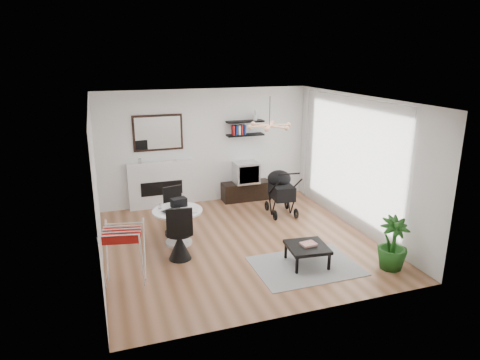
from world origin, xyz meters
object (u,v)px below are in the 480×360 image
object	(u,v)px
stroller	(281,193)
potted_plant	(393,244)
dining_table	(178,221)
coffee_table	(307,248)
fireplace	(161,179)
drying_rack	(124,255)
crt_tv	(246,172)
tv_console	(246,191)

from	to	relation	value
stroller	potted_plant	size ratio (longest dim) A/B	1.20
potted_plant	dining_table	bearing A→B (deg)	146.61
dining_table	coffee_table	world-z (taller)	dining_table
dining_table	stroller	size ratio (longest dim) A/B	0.86
stroller	fireplace	bearing A→B (deg)	158.29
dining_table	drying_rack	bearing A→B (deg)	-132.06
dining_table	stroller	distance (m)	2.63
fireplace	crt_tv	bearing A→B (deg)	-4.05
dining_table	tv_console	bearing A→B (deg)	43.96
tv_console	crt_tv	bearing A→B (deg)	-161.14
fireplace	drying_rack	size ratio (longest dim) A/B	2.31
tv_console	potted_plant	size ratio (longest dim) A/B	1.32
crt_tv	stroller	distance (m)	1.22
potted_plant	crt_tv	bearing A→B (deg)	105.52
tv_console	drying_rack	distance (m)	4.45
tv_console	potted_plant	xyz separation A→B (m)	(1.12, -4.09, 0.23)
coffee_table	potted_plant	size ratio (longest dim) A/B	0.80
dining_table	potted_plant	xyz separation A→B (m)	(3.18, -2.10, 0.00)
fireplace	dining_table	world-z (taller)	fireplace
dining_table	stroller	xyz separation A→B (m)	(2.48, 0.87, 0.01)
coffee_table	potted_plant	distance (m)	1.40
drying_rack	coffee_table	xyz separation A→B (m)	(2.98, -0.35, -0.18)
fireplace	potted_plant	xyz separation A→B (m)	(3.17, -4.23, -0.24)
fireplace	tv_console	size ratio (longest dim) A/B	1.82
stroller	coffee_table	world-z (taller)	stroller
fireplace	dining_table	xyz separation A→B (m)	(-0.02, -2.13, -0.24)
fireplace	tv_console	bearing A→B (deg)	-3.94
fireplace	drying_rack	xyz separation A→B (m)	(-1.08, -3.30, -0.19)
fireplace	crt_tv	xyz separation A→B (m)	(2.03, -0.14, 0.01)
crt_tv	coffee_table	xyz separation A→B (m)	(-0.14, -3.51, -0.39)
tv_console	potted_plant	distance (m)	4.24
coffee_table	potted_plant	world-z (taller)	potted_plant
crt_tv	coffee_table	bearing A→B (deg)	-92.24
tv_console	coffee_table	world-z (taller)	tv_console
dining_table	coffee_table	size ratio (longest dim) A/B	1.29
dining_table	drying_rack	world-z (taller)	drying_rack
fireplace	dining_table	size ratio (longest dim) A/B	2.33
stroller	dining_table	bearing A→B (deg)	-155.39
stroller	coffee_table	bearing A→B (deg)	-98.07
drying_rack	coffee_table	bearing A→B (deg)	4.39
dining_table	stroller	world-z (taller)	stroller
dining_table	potted_plant	distance (m)	3.81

